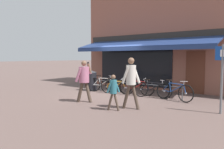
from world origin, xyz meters
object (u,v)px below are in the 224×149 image
Objects in this scene: pedestrian_child at (113,89)px; litter_bin at (92,80)px; bicycle_silver at (103,84)px; pedestrian_adult at (84,77)px; parking_sign at (222,71)px; bicycle_red at (137,88)px; bicycle_blue at (174,91)px; bicycle_black at (152,90)px; pedestrian_second_adult at (131,77)px; bicycle_orange at (116,87)px.

litter_bin is at bearing 139.24° from pedestrian_child.
pedestrian_adult is (1.05, -2.47, 0.63)m from bicycle_silver.
pedestrian_child is at bearing -16.76° from pedestrian_adult.
pedestrian_adult is 0.76× the size of parking_sign.
bicycle_blue is (1.85, -0.09, 0.01)m from bicycle_red.
litter_bin is (-3.56, -0.06, 0.18)m from bicycle_black.
bicycle_black is at bearing 0.96° from litter_bin.
bicycle_blue is 3.11m from pedestrian_child.
bicycle_red is 0.88m from bicycle_black.
pedestrian_adult is at bearing 164.76° from pedestrian_child.
parking_sign is (3.00, 1.71, 0.61)m from pedestrian_child.
pedestrian_second_adult is (0.34, -2.34, 0.74)m from bicycle_black.
pedestrian_adult is 3.06m from litter_bin.
litter_bin is (-4.54, -0.09, 0.16)m from bicycle_blue.
bicycle_silver is at bearing 168.03° from bicycle_red.
pedestrian_child is at bearing -95.76° from bicycle_black.
bicycle_black is 1.00× the size of bicycle_blue.
pedestrian_child is 0.56× the size of parking_sign.
bicycle_blue is at bearing 69.18° from pedestrian_child.
parking_sign is (5.80, -1.16, 0.98)m from bicycle_silver.
litter_bin is at bearing 175.35° from bicycle_black.
pedestrian_second_adult is at bearing -57.43° from bicycle_orange.
parking_sign is (2.65, 1.15, 0.26)m from pedestrian_second_adult.
bicycle_black is at bearing -23.44° from bicycle_red.
bicycle_red is 0.74× the size of parking_sign.
litter_bin is (-3.90, 2.28, -0.56)m from pedestrian_second_adult.
bicycle_blue is at bearing -4.12° from bicycle_black.
pedestrian_child is (-0.99, -2.92, 0.36)m from bicycle_blue.
pedestrian_second_adult reaches higher than pedestrian_child.
pedestrian_second_adult is (2.28, -2.23, 0.75)m from bicycle_orange.
bicycle_blue is at bearing -19.64° from bicycle_silver.
litter_bin is (-1.80, 2.43, -0.47)m from pedestrian_adult.
pedestrian_child reaches higher than bicycle_silver.
parking_sign reaches higher than pedestrian_adult.
bicycle_black is 1.45× the size of pedestrian_child.
pedestrian_second_adult reaches higher than bicycle_blue.
bicycle_orange is 3.27m from pedestrian_second_adult.
pedestrian_child is 1.13× the size of litter_bin.
pedestrian_child reaches higher than litter_bin.
bicycle_orange is at bearing 177.69° from bicycle_black.
pedestrian_second_adult is (1.22, -2.45, 0.73)m from bicycle_red.
parking_sign is (2.01, -1.21, 0.98)m from bicycle_blue.
bicycle_silver is at bearing 174.82° from bicycle_black.
bicycle_black is at bearing 87.71° from pedestrian_child.
pedestrian_second_adult reaches higher than bicycle_red.
litter_bin is (-0.74, -0.04, 0.16)m from bicycle_silver.
bicycle_orange is 1.64m from litter_bin.
bicycle_black is 1.06× the size of pedestrian_adult.
parking_sign is at bearing -31.68° from bicycle_silver.
pedestrian_adult is (-0.89, -2.60, 0.64)m from bicycle_red.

